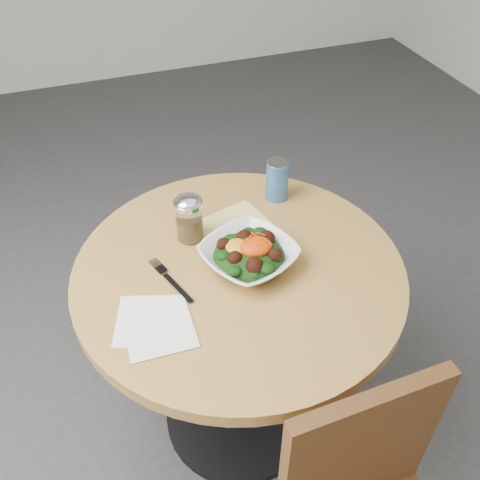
# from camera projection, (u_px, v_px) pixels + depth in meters

# --- Properties ---
(ground) EXTENTS (6.00, 6.00, 0.00)m
(ground) POSITION_uv_depth(u_px,v_px,m) (239.00, 415.00, 1.94)
(ground) COLOR #303033
(ground) RESTS_ON ground
(table) EXTENTS (0.90, 0.90, 0.75)m
(table) POSITION_uv_depth(u_px,v_px,m) (239.00, 315.00, 1.58)
(table) COLOR black
(table) RESTS_ON ground
(cloth_napkin) EXTENTS (0.28, 0.27, 0.00)m
(cloth_napkin) POSITION_uv_depth(u_px,v_px,m) (234.00, 233.00, 1.55)
(cloth_napkin) COLOR #E3B10B
(cloth_napkin) RESTS_ON table
(paper_napkins) EXTENTS (0.20, 0.22, 0.00)m
(paper_napkins) POSITION_uv_depth(u_px,v_px,m) (154.00, 324.00, 1.29)
(paper_napkins) COLOR white
(paper_napkins) RESTS_ON table
(salad_bowl) EXTENTS (0.31, 0.31, 0.09)m
(salad_bowl) POSITION_uv_depth(u_px,v_px,m) (249.00, 255.00, 1.43)
(salad_bowl) COLOR white
(salad_bowl) RESTS_ON table
(fork) EXTENTS (0.08, 0.19, 0.00)m
(fork) POSITION_uv_depth(u_px,v_px,m) (169.00, 279.00, 1.40)
(fork) COLOR black
(fork) RESTS_ON table
(spice_shaker) EXTENTS (0.08, 0.08, 0.14)m
(spice_shaker) POSITION_uv_depth(u_px,v_px,m) (189.00, 218.00, 1.49)
(spice_shaker) COLOR silver
(spice_shaker) RESTS_ON table
(beverage_can) EXTENTS (0.07, 0.07, 0.13)m
(beverage_can) POSITION_uv_depth(u_px,v_px,m) (277.00, 180.00, 1.64)
(beverage_can) COLOR #0D3999
(beverage_can) RESTS_ON table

